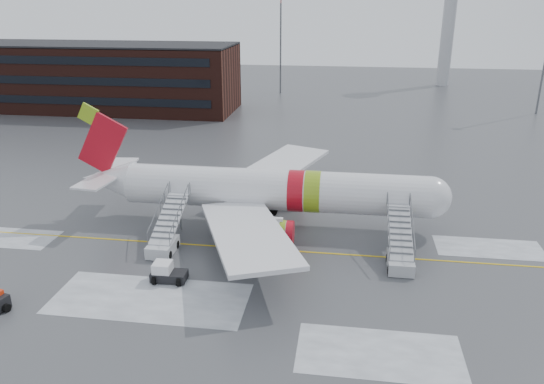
% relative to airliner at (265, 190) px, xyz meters
% --- Properties ---
extents(ground, '(260.00, 260.00, 0.00)m').
position_rel_airliner_xyz_m(ground, '(-0.09, -4.44, -3.42)').
color(ground, '#494C4F').
rests_on(ground, ground).
extents(airliner, '(35.03, 32.97, 11.18)m').
position_rel_airliner_xyz_m(airliner, '(0.00, 0.00, 0.00)').
color(airliner, white).
rests_on(airliner, ground).
extents(airstair_fwd, '(2.05, 7.70, 3.48)m').
position_rel_airliner_xyz_m(airstair_fwd, '(12.00, -6.54, -2.35)').
color(airstair_fwd, '#A4A6AB').
rests_on(airstair_fwd, ground).
extents(airstair_aft, '(2.05, 7.70, 3.48)m').
position_rel_airliner_xyz_m(airstair_aft, '(-7.60, -6.54, -2.35)').
color(airstair_aft, silver).
rests_on(airstair_aft, ground).
extents(pushback_tug, '(2.68, 2.03, 1.51)m').
position_rel_airliner_xyz_m(pushback_tug, '(-5.70, -11.77, -2.75)').
color(pushback_tug, black).
rests_on(pushback_tug, ground).
extents(terminal_building, '(62.00, 16.11, 12.30)m').
position_rel_airliner_xyz_m(terminal_building, '(-45.09, 50.54, 2.78)').
color(terminal_building, '#3F1E16').
rests_on(terminal_building, ground).
extents(control_tower, '(6.40, 6.40, 30.00)m').
position_rel_airliner_xyz_m(control_tower, '(29.91, 90.56, 15.33)').
color(control_tower, '#B2B5BA').
rests_on(control_tower, ground).
extents(light_mast_far_n, '(1.20, 1.20, 24.25)m').
position_rel_airliner_xyz_m(light_mast_far_n, '(-8.09, 73.56, 10.42)').
color(light_mast_far_n, '#595B60').
rests_on(light_mast_far_n, ground).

